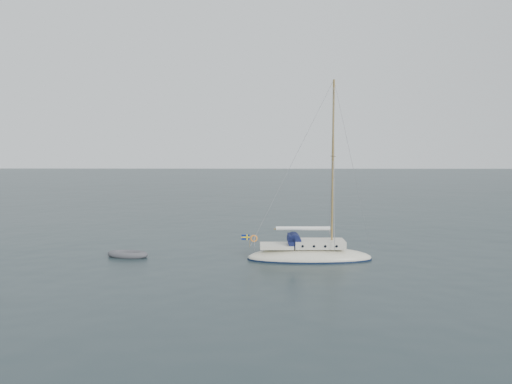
{
  "coord_description": "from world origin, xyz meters",
  "views": [
    {
      "loc": [
        0.43,
        -32.02,
        7.31
      ],
      "look_at": [
        0.01,
        0.0,
        4.51
      ],
      "focal_mm": 35.0,
      "sensor_mm": 36.0,
      "label": 1
    }
  ],
  "objects": [
    {
      "name": "ground",
      "position": [
        0.0,
        0.0,
        0.0
      ],
      "size": [
        300.0,
        300.0,
        0.0
      ],
      "primitive_type": "plane",
      "color": "black",
      "rests_on": "ground"
    },
    {
      "name": "sailboat",
      "position": [
        3.54,
        0.37,
        0.93
      ],
      "size": [
        8.61,
        2.58,
        12.26
      ],
      "rotation": [
        0.0,
        0.0,
        0.01
      ],
      "color": "silver",
      "rests_on": "ground"
    },
    {
      "name": "dinghy",
      "position": [
        -8.69,
        1.06,
        0.18
      ],
      "size": [
        2.88,
        1.3,
        0.41
      ],
      "rotation": [
        0.0,
        0.0,
        -0.2
      ],
      "color": "#454449",
      "rests_on": "ground"
    }
  ]
}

